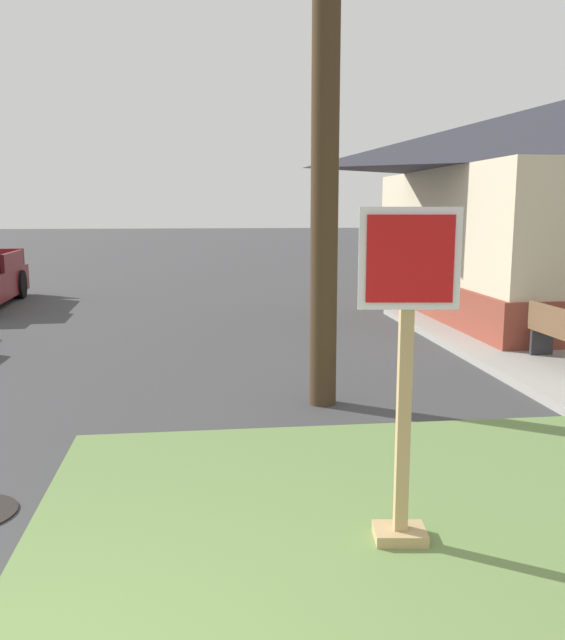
# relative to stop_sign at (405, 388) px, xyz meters

# --- Properties ---
(grass_corner_patch) EXTENTS (5.33, 5.37, 0.08)m
(grass_corner_patch) POSITION_rel_stop_sign_xyz_m (0.02, -0.16, -1.14)
(grass_corner_patch) COLOR #668447
(grass_corner_patch) RESTS_ON ground
(stop_sign) EXTENTS (0.66, 0.32, 2.31)m
(stop_sign) POSITION_rel_stop_sign_xyz_m (0.00, 0.00, 0.00)
(stop_sign) COLOR tan
(stop_sign) RESTS_ON grass_corner_patch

